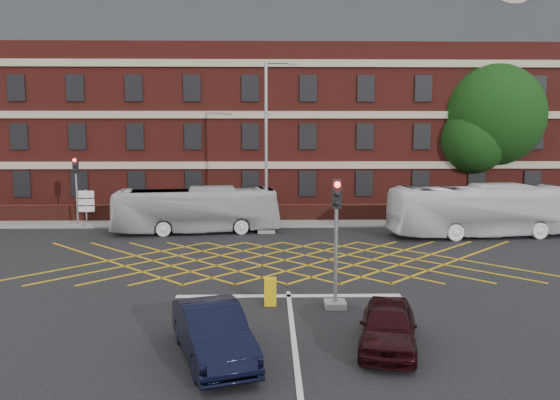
{
  "coord_description": "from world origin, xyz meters",
  "views": [
    {
      "loc": [
        -0.66,
        -22.31,
        5.79
      ],
      "look_at": [
        -0.21,
        1.5,
        2.83
      ],
      "focal_mm": 35.0,
      "sensor_mm": 36.0,
      "label": 1
    }
  ],
  "objects_px": {
    "deciduous_tree": "(490,123)",
    "bus_right": "(483,211)",
    "bus_left": "(196,210)",
    "street_lamp": "(267,174)",
    "direction_signs": "(86,202)",
    "utility_cabinet": "(270,292)",
    "car_maroon": "(388,325)",
    "car_navy": "(213,332)",
    "traffic_light_near": "(336,255)",
    "traffic_light_far": "(77,199)"
  },
  "relations": [
    {
      "from": "deciduous_tree",
      "to": "bus_right",
      "type": "bearing_deg",
      "value": -112.92
    },
    {
      "from": "bus_left",
      "to": "deciduous_tree",
      "type": "bearing_deg",
      "value": -75.94
    },
    {
      "from": "street_lamp",
      "to": "direction_signs",
      "type": "height_order",
      "value": "street_lamp"
    },
    {
      "from": "bus_left",
      "to": "bus_right",
      "type": "distance_m",
      "value": 16.19
    },
    {
      "from": "utility_cabinet",
      "to": "car_maroon",
      "type": "bearing_deg",
      "value": -49.78
    },
    {
      "from": "street_lamp",
      "to": "deciduous_tree",
      "type": "bearing_deg",
      "value": 26.61
    },
    {
      "from": "bus_right",
      "to": "car_navy",
      "type": "xyz_separation_m",
      "value": [
        -13.34,
        -16.37,
        -0.76
      ]
    },
    {
      "from": "direction_signs",
      "to": "utility_cabinet",
      "type": "relative_size",
      "value": 2.38
    },
    {
      "from": "bus_right",
      "to": "traffic_light_near",
      "type": "relative_size",
      "value": 2.45
    },
    {
      "from": "bus_left",
      "to": "car_navy",
      "type": "bearing_deg",
      "value": -178.76
    },
    {
      "from": "car_maroon",
      "to": "deciduous_tree",
      "type": "xyz_separation_m",
      "value": [
        12.69,
        25.24,
        5.85
      ]
    },
    {
      "from": "car_maroon",
      "to": "street_lamp",
      "type": "height_order",
      "value": "street_lamp"
    },
    {
      "from": "traffic_light_near",
      "to": "utility_cabinet",
      "type": "distance_m",
      "value": 2.54
    },
    {
      "from": "traffic_light_far",
      "to": "utility_cabinet",
      "type": "xyz_separation_m",
      "value": [
        11.75,
        -15.3,
        -1.3
      ]
    },
    {
      "from": "bus_right",
      "to": "traffic_light_near",
      "type": "height_order",
      "value": "traffic_light_near"
    },
    {
      "from": "traffic_light_far",
      "to": "bus_right",
      "type": "bearing_deg",
      "value": -7.94
    },
    {
      "from": "bus_left",
      "to": "utility_cabinet",
      "type": "xyz_separation_m",
      "value": [
        4.27,
        -13.48,
        -0.87
      ]
    },
    {
      "from": "car_maroon",
      "to": "traffic_light_far",
      "type": "distance_m",
      "value": 24.23
    },
    {
      "from": "bus_left",
      "to": "traffic_light_far",
      "type": "relative_size",
      "value": 2.23
    },
    {
      "from": "traffic_light_near",
      "to": "direction_signs",
      "type": "bearing_deg",
      "value": 129.25
    },
    {
      "from": "traffic_light_far",
      "to": "car_navy",
      "type": "bearing_deg",
      "value": -62.42
    },
    {
      "from": "street_lamp",
      "to": "utility_cabinet",
      "type": "bearing_deg",
      "value": -89.36
    },
    {
      "from": "bus_left",
      "to": "car_maroon",
      "type": "distance_m",
      "value": 18.78
    },
    {
      "from": "car_maroon",
      "to": "traffic_light_far",
      "type": "height_order",
      "value": "traffic_light_far"
    },
    {
      "from": "traffic_light_near",
      "to": "deciduous_tree",
      "type": "bearing_deg",
      "value": 57.85
    },
    {
      "from": "bus_left",
      "to": "deciduous_tree",
      "type": "distance_m",
      "value": 22.27
    },
    {
      "from": "traffic_light_near",
      "to": "street_lamp",
      "type": "relative_size",
      "value": 0.44
    },
    {
      "from": "bus_left",
      "to": "car_maroon",
      "type": "relative_size",
      "value": 2.6
    },
    {
      "from": "bus_right",
      "to": "car_maroon",
      "type": "height_order",
      "value": "bus_right"
    },
    {
      "from": "deciduous_tree",
      "to": "street_lamp",
      "type": "xyz_separation_m",
      "value": [
        -16.01,
        -8.02,
        -3.07
      ]
    },
    {
      "from": "bus_left",
      "to": "car_navy",
      "type": "xyz_separation_m",
      "value": [
        2.79,
        -17.84,
        -0.63
      ]
    },
    {
      "from": "car_navy",
      "to": "deciduous_tree",
      "type": "relative_size",
      "value": 0.4
    },
    {
      "from": "bus_right",
      "to": "utility_cabinet",
      "type": "relative_size",
      "value": 11.35
    },
    {
      "from": "car_maroon",
      "to": "bus_left",
      "type": "bearing_deg",
      "value": 126.4
    },
    {
      "from": "bus_left",
      "to": "traffic_light_far",
      "type": "height_order",
      "value": "traffic_light_far"
    },
    {
      "from": "bus_right",
      "to": "car_maroon",
      "type": "bearing_deg",
      "value": 145.83
    },
    {
      "from": "car_navy",
      "to": "deciduous_tree",
      "type": "height_order",
      "value": "deciduous_tree"
    },
    {
      "from": "car_maroon",
      "to": "traffic_light_near",
      "type": "xyz_separation_m",
      "value": [
        -1.01,
        3.45,
        1.14
      ]
    },
    {
      "from": "bus_right",
      "to": "car_navy",
      "type": "height_order",
      "value": "bus_right"
    },
    {
      "from": "car_navy",
      "to": "street_lamp",
      "type": "height_order",
      "value": "street_lamp"
    },
    {
      "from": "car_maroon",
      "to": "street_lamp",
      "type": "distance_m",
      "value": 17.75
    },
    {
      "from": "deciduous_tree",
      "to": "utility_cabinet",
      "type": "distance_m",
      "value": 27.38
    },
    {
      "from": "street_lamp",
      "to": "traffic_light_near",
      "type": "bearing_deg",
      "value": -80.47
    },
    {
      "from": "car_maroon",
      "to": "utility_cabinet",
      "type": "bearing_deg",
      "value": 143.26
    },
    {
      "from": "bus_right",
      "to": "car_maroon",
      "type": "distance_m",
      "value": 18.01
    },
    {
      "from": "bus_left",
      "to": "traffic_light_far",
      "type": "distance_m",
      "value": 7.72
    },
    {
      "from": "deciduous_tree",
      "to": "traffic_light_near",
      "type": "distance_m",
      "value": 26.17
    },
    {
      "from": "bus_left",
      "to": "car_navy",
      "type": "height_order",
      "value": "bus_left"
    },
    {
      "from": "deciduous_tree",
      "to": "utility_cabinet",
      "type": "bearing_deg",
      "value": -126.43
    },
    {
      "from": "car_navy",
      "to": "traffic_light_near",
      "type": "distance_m",
      "value": 5.56
    }
  ]
}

